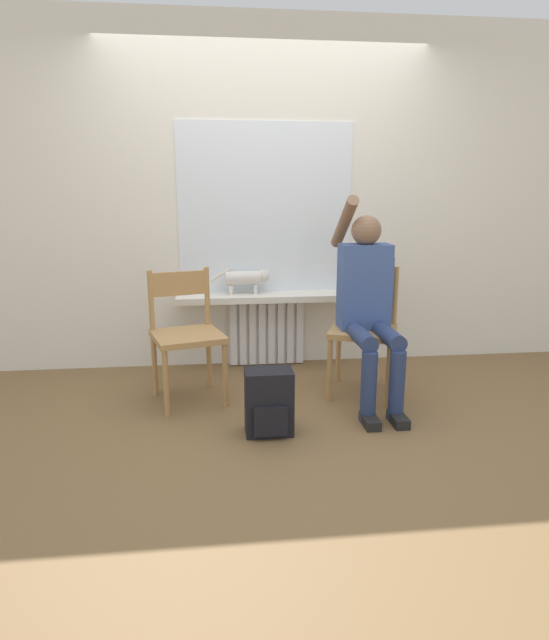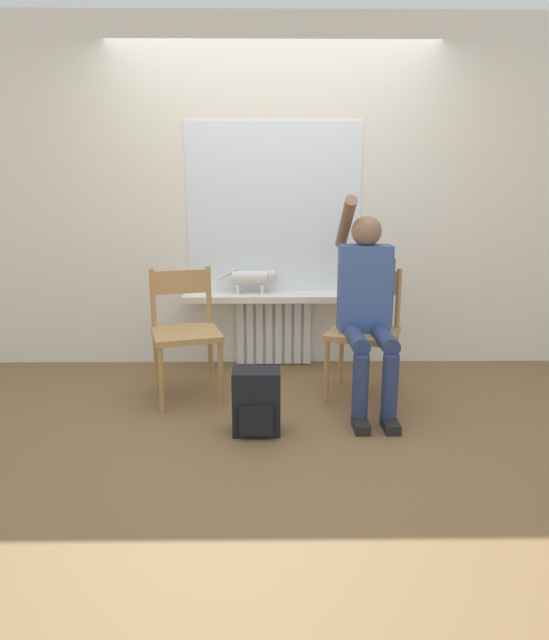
{
  "view_description": "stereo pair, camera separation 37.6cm",
  "coord_description": "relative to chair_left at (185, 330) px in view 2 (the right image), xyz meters",
  "views": [
    {
      "loc": [
        -0.42,
        -3.09,
        1.41
      ],
      "look_at": [
        0.0,
        0.56,
        0.52
      ],
      "focal_mm": 30.0,
      "sensor_mm": 36.0,
      "label": 1
    },
    {
      "loc": [
        -0.04,
        -3.11,
        1.41
      ],
      "look_at": [
        0.0,
        0.56,
        0.52
      ],
      "focal_mm": 30.0,
      "sensor_mm": 36.0,
      "label": 2
    }
  ],
  "objects": [
    {
      "name": "ground_plane",
      "position": [
        0.62,
        -0.45,
        -0.48
      ],
      "size": [
        12.0,
        12.0,
        0.0
      ],
      "primitive_type": "plane",
      "color": "brown"
    },
    {
      "name": "wall_with_window",
      "position": [
        0.62,
        0.78,
        0.87
      ],
      "size": [
        7.0,
        0.06,
        2.7
      ],
      "color": "white",
      "rests_on": "ground_plane"
    },
    {
      "name": "radiator",
      "position": [
        0.62,
        0.7,
        -0.2
      ],
      "size": [
        0.62,
        0.08,
        0.56
      ],
      "color": "white",
      "rests_on": "ground_plane"
    },
    {
      "name": "windowsill",
      "position": [
        0.62,
        0.61,
        0.11
      ],
      "size": [
        1.43,
        0.28,
        0.05
      ],
      "color": "white",
      "rests_on": "radiator"
    },
    {
      "name": "window_glass",
      "position": [
        0.62,
        0.75,
        0.79
      ],
      "size": [
        1.37,
        0.01,
        1.32
      ],
      "color": "white",
      "rests_on": "windowsill"
    },
    {
      "name": "chair_left",
      "position": [
        0.0,
        0.0,
        0.0
      ],
      "size": [
        0.55,
        0.55,
        0.89
      ],
      "rotation": [
        0.0,
        0.0,
        0.28
      ],
      "color": "#B2844C",
      "rests_on": "ground_plane"
    },
    {
      "name": "chair_right",
      "position": [
        1.24,
        -0.0,
        0.0
      ],
      "size": [
        0.58,
        0.58,
        0.89
      ],
      "rotation": [
        0.0,
        0.0,
        -0.38
      ],
      "color": "#B2844C",
      "rests_on": "ground_plane"
    },
    {
      "name": "person",
      "position": [
        1.22,
        -0.12,
        0.23
      ],
      "size": [
        0.36,
        1.04,
        1.38
      ],
      "color": "navy",
      "rests_on": "ground_plane"
    },
    {
      "name": "cat",
      "position": [
        0.46,
        0.65,
        0.26
      ],
      "size": [
        0.49,
        0.11,
        0.21
      ],
      "color": "silver",
      "rests_on": "windowsill"
    },
    {
      "name": "backpack",
      "position": [
        0.5,
        -0.6,
        -0.28
      ],
      "size": [
        0.28,
        0.22,
        0.39
      ],
      "color": "black",
      "rests_on": "ground_plane"
    }
  ]
}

